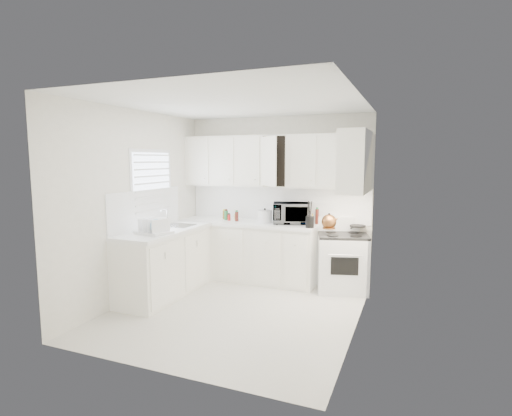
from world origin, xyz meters
The scene contains 32 objects.
floor centered at (0.00, 0.00, 0.00)m, with size 3.20×3.20×0.00m, color silver.
ceiling centered at (0.00, 0.00, 2.60)m, with size 3.20×3.20×0.00m, color white.
wall_back centered at (0.00, 1.60, 1.30)m, with size 3.00×3.00×0.00m, color white.
wall_front centered at (0.00, -1.60, 1.30)m, with size 3.00×3.00×0.00m, color white.
wall_left centered at (-1.50, 0.00, 1.30)m, with size 3.20×3.20×0.00m, color white.
wall_right centered at (1.50, 0.00, 1.30)m, with size 3.20×3.20×0.00m, color white.
window_blinds centered at (-1.48, 0.35, 1.55)m, with size 0.06×0.96×1.06m, color white, non-canonical shape.
lower_cabinets_back centered at (-0.39, 1.30, 0.45)m, with size 2.22×0.60×0.90m, color white, non-canonical shape.
lower_cabinets_left centered at (-1.20, 0.20, 0.45)m, with size 0.60×1.60×0.90m, color white, non-canonical shape.
countertop_back centered at (-0.39, 1.29, 0.93)m, with size 2.24×0.64×0.05m, color white.
countertop_left centered at (-1.19, 0.20, 0.93)m, with size 0.64×1.62×0.05m, color white.
backsplash_back centered at (0.00, 1.59, 1.23)m, with size 2.98×0.02×0.55m, color white.
backsplash_left centered at (-1.49, 0.20, 1.23)m, with size 0.02×1.60×0.55m, color white.
upper_cabinets_back centered at (0.00, 1.44, 1.50)m, with size 3.00×0.33×0.80m, color white, non-canonical shape.
upper_cabinets_right centered at (1.33, 0.82, 1.50)m, with size 0.33×0.90×0.80m, color white, non-canonical shape.
sink centered at (-1.19, 0.55, 1.07)m, with size 0.42×0.38×0.30m, color gray, non-canonical shape.
stove centered at (1.13, 1.30, 0.54)m, with size 0.70×0.58×1.08m, color white, non-canonical shape.
tea_kettle centered at (0.95, 1.14, 1.06)m, with size 0.26×0.22×0.24m, color brown, non-canonical shape.
frying_pan centered at (1.31, 1.46, 0.96)m, with size 0.23×0.39×0.04m, color black, non-canonical shape.
microwave centered at (0.33, 1.37, 1.15)m, with size 0.58×0.32×0.39m, color gray.
rice_cooker centered at (-0.09, 1.30, 1.06)m, with size 0.22×0.22×0.22m, color white, non-canonical shape.
paper_towel centered at (0.07, 1.52, 1.08)m, with size 0.12×0.12×0.27m, color white.
utensil_crock centered at (0.68, 1.09, 1.15)m, with size 0.13×0.13×0.40m, color black, non-canonical shape.
dish_rack centered at (-1.13, -0.13, 1.07)m, with size 0.44×0.33×0.24m, color white, non-canonical shape.
spice_left_0 centered at (-0.85, 1.42, 1.02)m, with size 0.06×0.06×0.13m, color olive.
spice_left_1 centered at (-0.78, 1.33, 1.02)m, with size 0.06×0.06×0.13m, color #297D40.
spice_left_2 centered at (-0.70, 1.42, 1.02)m, with size 0.06×0.06×0.13m, color red.
spice_left_3 centered at (-0.62, 1.33, 1.02)m, with size 0.06×0.06×0.13m, color yellow.
spice_left_4 centered at (-0.55, 1.42, 1.02)m, with size 0.06×0.06×0.13m, color #531E17.
sauce_right_0 centered at (0.58, 1.46, 1.05)m, with size 0.06×0.06×0.19m, color red.
sauce_right_1 centered at (0.64, 1.40, 1.05)m, with size 0.06×0.06×0.19m, color yellow.
sauce_right_2 centered at (0.69, 1.46, 1.05)m, with size 0.06×0.06×0.19m, color #531E17.
Camera 1 is at (2.07, -4.44, 1.93)m, focal length 27.89 mm.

